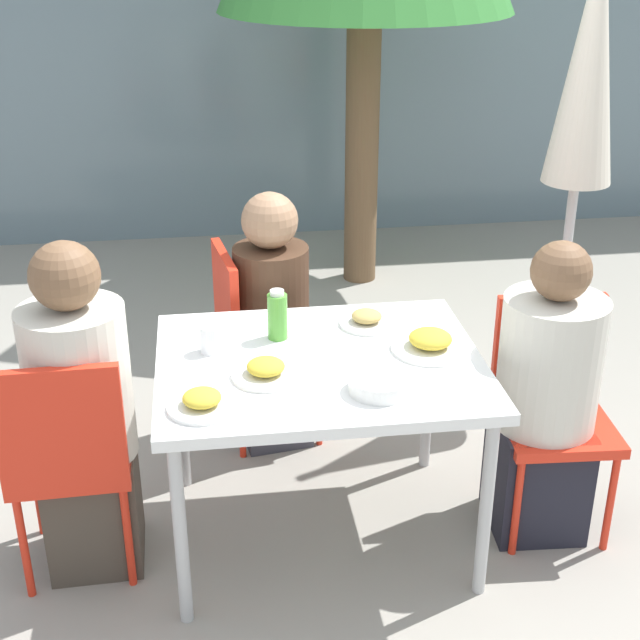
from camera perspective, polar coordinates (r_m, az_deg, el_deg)
ground_plane at (r=3.44m, az=0.00°, el=-13.41°), size 24.00×24.00×0.00m
building_facade at (r=6.23m, az=-4.69°, el=18.97°), size 10.00×0.20×3.00m
dining_table at (r=3.07m, az=0.00°, el=-3.61°), size 1.11×0.89×0.73m
chair_left at (r=3.08m, az=-15.82°, el=-8.06°), size 0.41×0.41×0.86m
person_left at (r=3.11m, az=-14.91°, el=-6.22°), size 0.35×0.35×1.20m
chair_right at (r=3.39m, az=14.58°, el=-4.73°), size 0.42×0.42×0.86m
person_right at (r=3.29m, az=14.22°, el=-5.11°), size 0.36×0.36×1.14m
chair_far at (r=3.78m, az=-4.42°, el=-0.69°), size 0.46×0.46×0.86m
person_far at (r=3.74m, az=-3.07°, el=-0.38°), size 0.32×0.32×1.12m
closed_umbrella at (r=3.96m, az=16.70°, el=14.07°), size 0.36×0.36×2.10m
plate_0 at (r=2.93m, az=-3.49°, el=-3.25°), size 0.23×0.23×0.06m
plate_1 at (r=3.29m, az=3.00°, el=0.02°), size 0.20×0.20×0.06m
plate_2 at (r=3.12m, az=7.06°, el=-1.45°), size 0.27×0.27×0.07m
plate_3 at (r=2.77m, az=-7.55°, el=-5.23°), size 0.22×0.22×0.06m
bottle at (r=3.16m, az=-2.74°, el=0.29°), size 0.07×0.07×0.19m
drinking_cup at (r=3.10m, az=-7.05°, el=-1.21°), size 0.07×0.07×0.10m
salad_bowl at (r=2.85m, az=3.84°, el=-4.11°), size 0.20×0.20×0.05m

